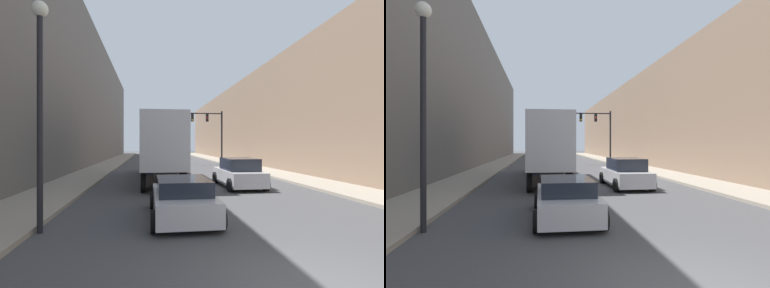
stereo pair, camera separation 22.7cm
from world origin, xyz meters
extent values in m
cube|color=gray|center=(7.37, 30.00, 0.07)|extent=(2.89, 80.00, 0.15)
cube|color=gray|center=(-7.37, 30.00, 0.07)|extent=(2.89, 80.00, 0.15)
cube|color=#846B56|center=(11.81, 30.00, 5.29)|extent=(6.00, 80.00, 10.58)
cube|color=#66605B|center=(-11.81, 30.00, 7.89)|extent=(6.00, 80.00, 15.77)
cube|color=silver|center=(-2.03, 14.72, 2.60)|extent=(2.41, 10.14, 3.00)
cube|color=black|center=(-2.03, 14.72, 0.95)|extent=(1.20, 10.14, 0.24)
cube|color=navy|center=(-2.03, 21.26, 1.32)|extent=(2.41, 2.94, 2.65)
cylinder|color=black|center=(-3.08, 10.85, 0.50)|extent=(0.25, 1.00, 1.00)
cylinder|color=black|center=(-0.97, 10.85, 0.50)|extent=(0.25, 1.00, 1.00)
cylinder|color=black|center=(-3.08, 12.05, 0.50)|extent=(0.25, 1.00, 1.00)
cylinder|color=black|center=(-0.97, 12.05, 0.50)|extent=(0.25, 1.00, 1.00)
cylinder|color=black|center=(-3.08, 21.26, 0.50)|extent=(0.25, 1.00, 1.00)
cylinder|color=black|center=(-0.97, 21.26, 0.50)|extent=(0.25, 1.00, 1.00)
cube|color=#B7B7BC|center=(-1.71, 5.44, 0.52)|extent=(1.85, 4.45, 0.69)
cube|color=#1E232D|center=(-1.71, 5.21, 1.10)|extent=(1.63, 2.45, 0.47)
cylinder|color=black|center=(-2.63, 6.96, 0.32)|extent=(0.25, 0.64, 0.64)
cylinder|color=black|center=(-0.78, 6.96, 0.32)|extent=(0.25, 0.64, 0.64)
cylinder|color=black|center=(-2.63, 3.81, 0.32)|extent=(0.25, 0.64, 0.64)
cylinder|color=black|center=(-0.78, 3.81, 0.32)|extent=(0.25, 0.64, 0.64)
cube|color=#B7B7BC|center=(2.28, 12.11, 0.58)|extent=(1.89, 4.75, 0.78)
cube|color=#1E232D|center=(2.28, 11.87, 1.31)|extent=(1.66, 2.61, 0.68)
cylinder|color=black|center=(1.33, 13.78, 0.35)|extent=(0.25, 0.70, 0.70)
cylinder|color=black|center=(3.22, 13.78, 0.35)|extent=(0.25, 0.70, 0.70)
cylinder|color=black|center=(1.33, 10.33, 0.35)|extent=(0.25, 0.70, 0.70)
cylinder|color=black|center=(3.22, 10.33, 0.35)|extent=(0.25, 0.70, 0.70)
cylinder|color=black|center=(5.78, 30.05, 3.16)|extent=(0.20, 0.20, 6.33)
cube|color=black|center=(2.25, 30.05, 6.03)|extent=(7.04, 0.12, 0.12)
cube|color=black|center=(4.02, 30.05, 5.52)|extent=(0.30, 0.24, 0.90)
sphere|color=red|center=(4.02, 29.91, 5.52)|extent=(0.18, 0.18, 0.18)
cube|color=black|center=(2.25, 30.05, 5.52)|extent=(0.30, 0.24, 0.90)
sphere|color=gold|center=(2.25, 29.91, 5.24)|extent=(0.18, 0.18, 0.18)
cube|color=black|center=(0.49, 30.05, 5.52)|extent=(0.30, 0.24, 0.90)
sphere|color=red|center=(0.49, 29.91, 5.24)|extent=(0.18, 0.18, 0.18)
cylinder|color=black|center=(-5.78, 4.26, 3.02)|extent=(0.16, 0.16, 6.03)
sphere|color=silver|center=(-5.78, 4.26, 6.18)|extent=(0.44, 0.44, 0.44)
camera|label=1|loc=(-2.81, -4.49, 2.46)|focal=28.00mm
camera|label=2|loc=(-2.58, -4.52, 2.46)|focal=28.00mm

